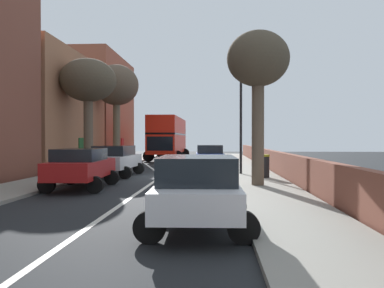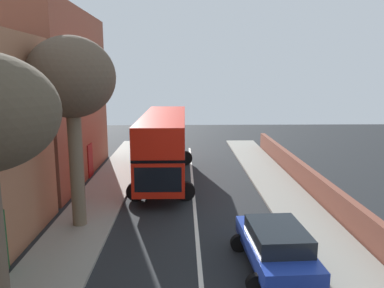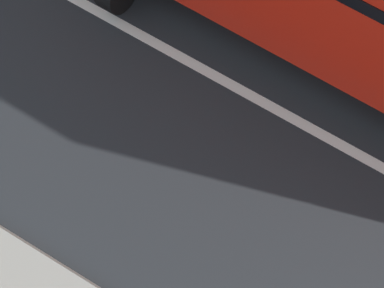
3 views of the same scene
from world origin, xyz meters
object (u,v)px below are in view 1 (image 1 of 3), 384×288
object	(u,v)px
parked_car_white_right_0	(197,188)
street_tree_right_3	(258,64)
parked_car_red_left_3	(81,166)
street_tree_left_0	(117,87)
parked_car_silver_left_4	(115,159)
parked_car_blue_right_2	(210,155)
street_tree_left_2	(88,83)
litter_bin_right	(264,166)
lamppost_right	(241,106)
double_decker_bus	(168,136)

from	to	relation	value
parked_car_white_right_0	street_tree_right_3	distance (m)	8.90
parked_car_red_left_3	street_tree_left_0	distance (m)	16.42
parked_car_silver_left_4	parked_car_blue_right_2	bearing A→B (deg)	51.23
parked_car_silver_left_4	street_tree_left_0	bearing A→B (deg)	103.99
parked_car_blue_right_2	street_tree_left_2	world-z (taller)	street_tree_left_2
parked_car_red_left_3	parked_car_silver_left_4	bearing A→B (deg)	90.05
street_tree_left_0	street_tree_left_2	bearing A→B (deg)	-89.79
street_tree_left_0	street_tree_right_3	xyz separation A→B (m)	(9.65, -14.58, -1.08)
parked_car_white_right_0	street_tree_left_2	distance (m)	17.45
parked_car_red_left_3	litter_bin_right	world-z (taller)	parked_car_red_left_3
street_tree_right_3	litter_bin_right	distance (m)	5.48
lamppost_right	street_tree_left_0	bearing A→B (deg)	135.04
street_tree_left_0	litter_bin_right	xyz separation A→B (m)	(10.30, -11.41, -5.50)
lamppost_right	parked_car_blue_right_2	bearing A→B (deg)	108.10
parked_car_silver_left_4	street_tree_right_3	world-z (taller)	street_tree_right_3
parked_car_blue_right_2	parked_car_red_left_3	size ratio (longest dim) A/B	1.00
parked_car_white_right_0	parked_car_silver_left_4	distance (m)	13.10
parked_car_silver_left_4	lamppost_right	distance (m)	7.42
parked_car_red_left_3	street_tree_left_0	xyz separation A→B (m)	(-2.50, 15.36, 5.25)
parked_car_red_left_3	litter_bin_right	size ratio (longest dim) A/B	3.96
double_decker_bus	parked_car_silver_left_4	world-z (taller)	double_decker_bus
parked_car_white_right_0	lamppost_right	world-z (taller)	lamppost_right
parked_car_white_right_0	double_decker_bus	bearing A→B (deg)	98.19
litter_bin_right	street_tree_left_2	bearing A→B (deg)	156.98
parked_car_blue_right_2	litter_bin_right	distance (m)	8.12
parked_car_blue_right_2	street_tree_right_3	xyz separation A→B (m)	(2.15, -10.78, 4.20)
double_decker_bus	litter_bin_right	distance (m)	19.83
street_tree_left_0	street_tree_right_3	size ratio (longest dim) A/B	1.24
parked_car_blue_right_2	street_tree_left_0	world-z (taller)	street_tree_left_0
parked_car_white_right_0	parked_car_red_left_3	xyz separation A→B (m)	(-5.00, 6.77, 0.01)
street_tree_left_2	street_tree_left_0	bearing A→B (deg)	90.21
double_decker_bus	street_tree_right_3	xyz separation A→B (m)	(6.35, -21.64, 2.76)
litter_bin_right	parked_car_blue_right_2	bearing A→B (deg)	110.16
parked_car_blue_right_2	street_tree_left_2	size ratio (longest dim) A/B	0.65
street_tree_left_2	street_tree_right_3	distance (m)	12.23
parked_car_white_right_0	street_tree_left_2	bearing A→B (deg)	116.37
parked_car_blue_right_2	street_tree_left_2	xyz separation A→B (m)	(-7.48, -3.25, 4.60)
litter_bin_right	parked_car_red_left_3	bearing A→B (deg)	-153.15
double_decker_bus	street_tree_left_2	world-z (taller)	street_tree_left_2
parked_car_white_right_0	lamppost_right	size ratio (longest dim) A/B	0.63
double_decker_bus	parked_car_red_left_3	distance (m)	22.48
parked_car_white_right_0	street_tree_right_3	size ratio (longest dim) A/B	0.62
street_tree_right_3	lamppost_right	size ratio (longest dim) A/B	1.01
parked_car_silver_left_4	street_tree_right_3	distance (m)	9.45
parked_car_red_left_3	parked_car_white_right_0	bearing A→B (deg)	-53.55
street_tree_left_2	parked_car_red_left_3	bearing A→B (deg)	-73.41
parked_car_silver_left_4	lamppost_right	bearing A→B (deg)	6.17
parked_car_red_left_3	litter_bin_right	bearing A→B (deg)	26.85
parked_car_blue_right_2	double_decker_bus	bearing A→B (deg)	111.16
litter_bin_right	double_decker_bus	bearing A→B (deg)	110.75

